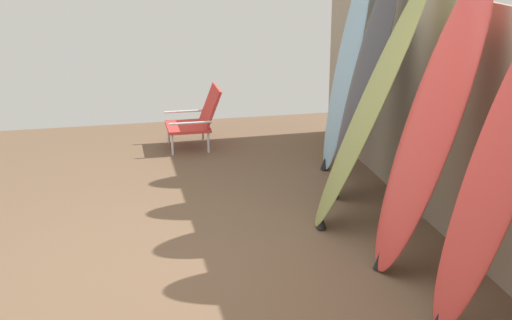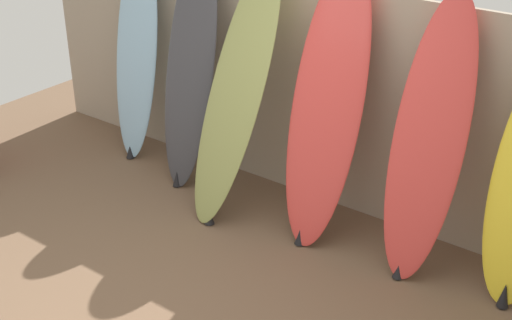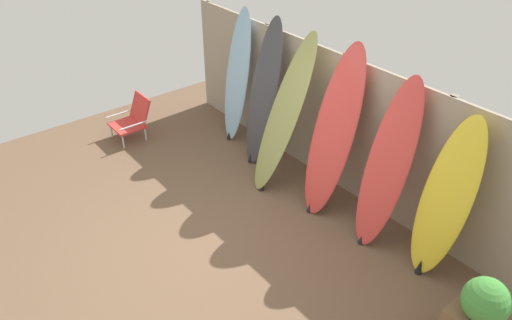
% 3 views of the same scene
% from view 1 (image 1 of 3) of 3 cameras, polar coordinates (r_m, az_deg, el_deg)
% --- Properties ---
extents(ground, '(7.68, 7.68, 0.00)m').
position_cam_1_polar(ground, '(5.05, -5.41, -8.55)').
color(ground, brown).
extents(fence_back, '(6.08, 0.11, 1.80)m').
position_cam_1_polar(fence_back, '(5.30, 16.34, 2.56)').
color(fence_back, gray).
rests_on(fence_back, ground).
extents(surfboard_skyblue_0, '(0.49, 0.45, 2.00)m').
position_cam_1_polar(surfboard_skyblue_0, '(6.74, 7.24, 7.28)').
color(surfboard_skyblue_0, '#8CB7D6').
rests_on(surfboard_skyblue_0, ground).
extents(surfboard_charcoal_1, '(0.52, 0.58, 2.04)m').
position_cam_1_polar(surfboard_charcoal_1, '(6.04, 8.65, 6.09)').
color(surfboard_charcoal_1, '#38383D').
rests_on(surfboard_charcoal_1, ground).
extents(surfboard_olive_2, '(0.64, 0.92, 2.03)m').
position_cam_1_polar(surfboard_olive_2, '(5.42, 9.22, 4.57)').
color(surfboard_olive_2, olive).
rests_on(surfboard_olive_2, ground).
extents(surfboard_red_3, '(0.64, 0.79, 2.07)m').
position_cam_1_polar(surfboard_red_3, '(4.82, 13.82, 2.76)').
color(surfboard_red_3, '#D13D38').
rests_on(surfboard_red_3, ground).
extents(surfboard_red_4, '(0.55, 0.67, 1.95)m').
position_cam_1_polar(surfboard_red_4, '(4.19, 18.66, -0.97)').
color(surfboard_red_4, '#D13D38').
rests_on(surfboard_red_4, ground).
extents(beach_chair, '(0.50, 0.56, 0.65)m').
position_cam_1_polar(beach_chair, '(7.54, -4.68, 3.39)').
color(beach_chair, silver).
rests_on(beach_chair, ground).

